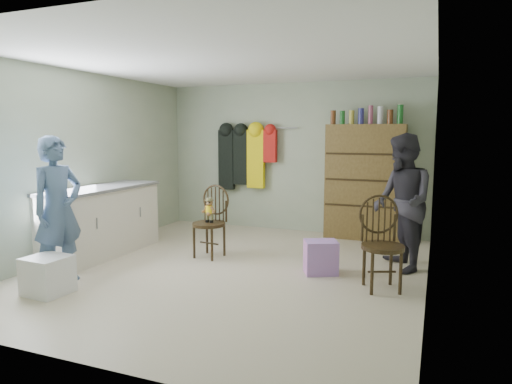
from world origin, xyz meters
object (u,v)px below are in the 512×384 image
at_px(counter, 102,221).
at_px(dresser, 365,181).
at_px(chair_front, 211,217).
at_px(chair_far, 381,239).

bearing_deg(counter, dresser, 35.68).
xyz_separation_m(counter, dresser, (3.20, 2.30, 0.44)).
bearing_deg(chair_front, chair_far, -4.54).
distance_m(chair_far, dresser, 2.40).
bearing_deg(counter, chair_far, -0.17).
bearing_deg(chair_far, chair_front, 144.68).
bearing_deg(chair_far, dresser, 79.21).
height_order(chair_front, chair_far, chair_far).
relative_size(counter, chair_far, 1.85).
bearing_deg(dresser, chair_front, -133.78).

